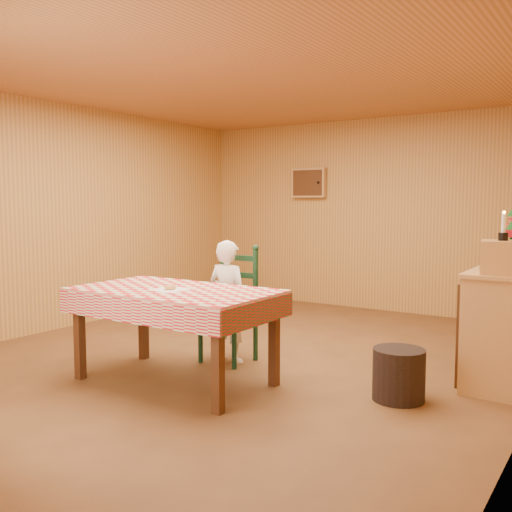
# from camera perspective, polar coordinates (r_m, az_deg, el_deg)

# --- Properties ---
(ground) EXTENTS (6.00, 6.00, 0.00)m
(ground) POSITION_cam_1_polar(r_m,az_deg,el_deg) (5.51, -1.16, -10.04)
(ground) COLOR brown
(ground) RESTS_ON ground
(cabin_walls) EXTENTS (5.10, 6.05, 2.65)m
(cabin_walls) POSITION_cam_1_polar(r_m,az_deg,el_deg) (5.78, 1.82, 8.94)
(cabin_walls) COLOR #C28D46
(cabin_walls) RESTS_ON ground
(dining_table) EXTENTS (1.66, 0.96, 0.77)m
(dining_table) POSITION_cam_1_polar(r_m,az_deg,el_deg) (4.66, -8.15, -4.28)
(dining_table) COLOR #4D2A14
(dining_table) RESTS_ON ground
(ladder_chair) EXTENTS (0.44, 0.40, 1.08)m
(ladder_chair) POSITION_cam_1_polar(r_m,az_deg,el_deg) (5.30, -2.45, -5.09)
(ladder_chair) COLOR black
(ladder_chair) RESTS_ON ground
(seated_child) EXTENTS (0.41, 0.27, 1.12)m
(seated_child) POSITION_cam_1_polar(r_m,az_deg,el_deg) (5.24, -2.82, -4.55)
(seated_child) COLOR white
(seated_child) RESTS_ON ground
(napkin) EXTENTS (0.27, 0.27, 0.00)m
(napkin) POSITION_cam_1_polar(r_m,az_deg,el_deg) (4.61, -8.58, -3.33)
(napkin) COLOR white
(napkin) RESTS_ON dining_table
(donut) EXTENTS (0.13, 0.13, 0.03)m
(donut) POSITION_cam_1_polar(r_m,az_deg,el_deg) (4.61, -8.58, -3.11)
(donut) COLOR #D8974D
(donut) RESTS_ON napkin
(shelf_unit) EXTENTS (0.54, 1.24, 0.93)m
(shelf_unit) POSITION_cam_1_polar(r_m,az_deg,el_deg) (5.13, 23.87, -6.31)
(shelf_unit) COLOR tan
(shelf_unit) RESTS_ON ground
(crate) EXTENTS (0.35, 0.35, 0.25)m
(crate) POSITION_cam_1_polar(r_m,az_deg,el_deg) (4.66, 23.41, -0.12)
(crate) COLOR tan
(crate) RESTS_ON shelf_unit
(candle_set) EXTENTS (0.07, 0.07, 0.22)m
(candle_set) POSITION_cam_1_polar(r_m,az_deg,el_deg) (4.65, 23.50, 2.22)
(candle_set) COLOR black
(candle_set) RESTS_ON crate
(storage_bin) EXTENTS (0.40, 0.40, 0.39)m
(storage_bin) POSITION_cam_1_polar(r_m,az_deg,el_deg) (4.44, 14.08, -11.42)
(storage_bin) COLOR black
(storage_bin) RESTS_ON ground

